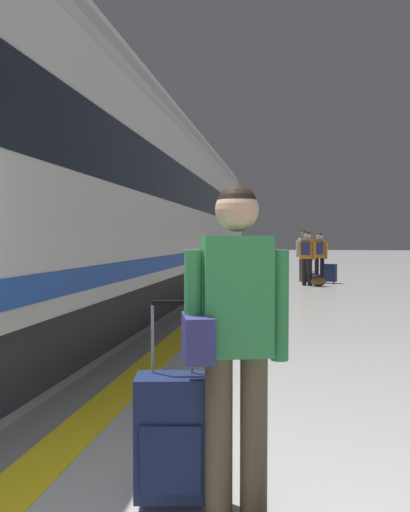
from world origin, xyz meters
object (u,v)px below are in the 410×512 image
object	(u,v)px
traveller_foreground	(234,327)
passenger_mid	(319,253)
passenger_near	(307,253)
high_speed_train	(89,179)
rolling_suitcase_foreground	(172,436)
duffel_bag_far	(314,278)
duffel_bag_near	(318,281)
passenger_far	(304,252)
suitcase_mid	(330,273)

from	to	relation	value
traveller_foreground	passenger_mid	bearing A→B (deg)	84.54
passenger_near	high_speed_train	bearing A→B (deg)	-122.32
rolling_suitcase_foreground	duffel_bag_far	bearing A→B (deg)	83.81
rolling_suitcase_foreground	passenger_near	distance (m)	12.61
rolling_suitcase_foreground	passenger_near	xyz separation A→B (m)	(1.21, 12.54, 0.59)
traveller_foreground	duffel_bag_near	size ratio (longest dim) A/B	3.85
traveller_foreground	passenger_far	bearing A→B (deg)	86.60
high_speed_train	duffel_bag_near	bearing A→B (deg)	55.03
rolling_suitcase_foreground	suitcase_mid	xyz separation A→B (m)	(1.97, 13.44, -0.05)
traveller_foreground	rolling_suitcase_foreground	xyz separation A→B (m)	(-0.34, 0.06, -0.60)
suitcase_mid	passenger_mid	bearing A→B (deg)	148.02
passenger_near	duffel_bag_near	world-z (taller)	passenger_near
rolling_suitcase_foreground	suitcase_mid	world-z (taller)	rolling_suitcase_foreground
passenger_mid	duffel_bag_far	bearing A→B (deg)	159.71
rolling_suitcase_foreground	duffel_bag_near	world-z (taller)	rolling_suitcase_foreground
suitcase_mid	duffel_bag_far	bearing A→B (deg)	151.58
duffel_bag_near	high_speed_train	bearing A→B (deg)	-124.97
passenger_near	rolling_suitcase_foreground	bearing A→B (deg)	-95.50
passenger_far	traveller_foreground	bearing A→B (deg)	-93.40
passenger_far	duffel_bag_far	bearing A→B (deg)	-34.32
rolling_suitcase_foreground	passenger_mid	bearing A→B (deg)	83.13
duffel_bag_near	suitcase_mid	xyz separation A→B (m)	(0.43, 1.07, 0.18)
passenger_mid	passenger_far	xyz separation A→B (m)	(-0.48, 0.28, 0.03)
rolling_suitcase_foreground	suitcase_mid	size ratio (longest dim) A/B	1.79
passenger_far	passenger_near	bearing A→B (deg)	-88.32
high_speed_train	suitcase_mid	bearing A→B (deg)	56.68
high_speed_train	duffel_bag_far	bearing A→B (deg)	60.18
passenger_mid	passenger_far	world-z (taller)	passenger_far
passenger_far	passenger_mid	bearing A→B (deg)	-30.10
high_speed_train	duffel_bag_near	world-z (taller)	high_speed_train
suitcase_mid	high_speed_train	bearing A→B (deg)	-123.32
passenger_mid	duffel_bag_far	xyz separation A→B (m)	(-0.16, 0.06, -0.80)
passenger_near	passenger_far	world-z (taller)	passenger_far
duffel_bag_near	duffel_bag_far	distance (m)	1.33
traveller_foreground	duffel_bag_near	xyz separation A→B (m)	(1.20, 12.43, -0.83)
passenger_mid	rolling_suitcase_foreground	bearing A→B (deg)	-96.87
suitcase_mid	passenger_far	xyz separation A→B (m)	(-0.80, 0.48, 0.66)
rolling_suitcase_foreground	passenger_mid	size ratio (longest dim) A/B	0.68
traveller_foreground	duffel_bag_near	world-z (taller)	traveller_foreground
rolling_suitcase_foreground	passenger_mid	distance (m)	13.76
passenger_mid	suitcase_mid	distance (m)	0.73
traveller_foreground	high_speed_train	bearing A→B (deg)	118.65
high_speed_train	rolling_suitcase_foreground	xyz separation A→B (m)	(2.95, -5.96, -2.12)
passenger_mid	suitcase_mid	world-z (taller)	passenger_mid
duffel_bag_near	passenger_mid	size ratio (longest dim) A/B	0.27
high_speed_train	passenger_far	distance (m)	9.09
duffel_bag_near	duffel_bag_far	xyz separation A→B (m)	(-0.05, 1.33, 0.00)
traveller_foreground	rolling_suitcase_foreground	world-z (taller)	traveller_foreground
passenger_far	duffel_bag_near	bearing A→B (deg)	-76.69
duffel_bag_far	passenger_mid	bearing A→B (deg)	-20.29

